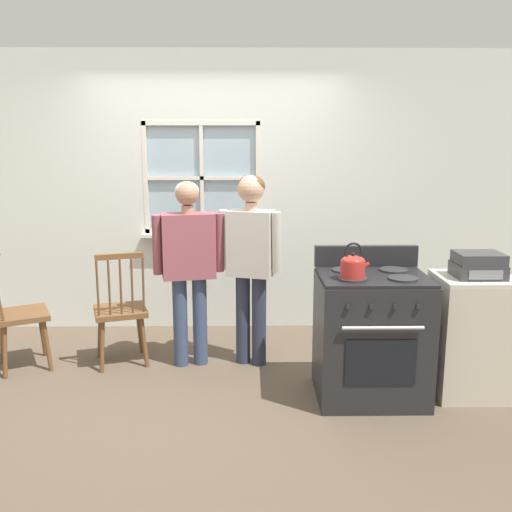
# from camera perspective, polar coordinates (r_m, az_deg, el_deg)

# --- Properties ---
(ground_plane) EXTENTS (16.00, 16.00, 0.00)m
(ground_plane) POSITION_cam_1_polar(r_m,az_deg,el_deg) (4.60, -5.00, -12.49)
(ground_plane) COLOR brown
(wall_back) EXTENTS (6.40, 0.16, 2.70)m
(wall_back) POSITION_cam_1_polar(r_m,az_deg,el_deg) (5.62, -4.15, 6.18)
(wall_back) COLOR silver
(wall_back) RESTS_ON ground_plane
(chair_by_window) EXTENTS (0.54, 0.55, 0.98)m
(chair_by_window) POSITION_cam_1_polar(r_m,az_deg,el_deg) (5.10, -22.60, -5.48)
(chair_by_window) COLOR brown
(chair_by_window) RESTS_ON ground_plane
(chair_near_wall) EXTENTS (0.52, 0.51, 0.98)m
(chair_near_wall) POSITION_cam_1_polar(r_m,az_deg,el_deg) (4.93, -13.39, -5.45)
(chair_near_wall) COLOR brown
(chair_near_wall) RESTS_ON ground_plane
(person_elderly_left) EXTENTS (0.59, 0.29, 1.54)m
(person_elderly_left) POSITION_cam_1_polar(r_m,az_deg,el_deg) (4.69, -6.75, -0.07)
(person_elderly_left) COLOR #384766
(person_elderly_left) RESTS_ON ground_plane
(person_teen_center) EXTENTS (0.53, 0.31, 1.59)m
(person_teen_center) POSITION_cam_1_polar(r_m,az_deg,el_deg) (4.67, -0.52, 0.56)
(person_teen_center) COLOR #2D3347
(person_teen_center) RESTS_ON ground_plane
(stove) EXTENTS (0.78, 0.68, 1.08)m
(stove) POSITION_cam_1_polar(r_m,az_deg,el_deg) (4.28, 11.42, -7.76)
(stove) COLOR #232326
(stove) RESTS_ON ground_plane
(kettle) EXTENTS (0.21, 0.17, 0.25)m
(kettle) POSITION_cam_1_polar(r_m,az_deg,el_deg) (3.97, 9.67, -0.95)
(kettle) COLOR red
(kettle) RESTS_ON stove
(potted_plant) EXTENTS (0.13, 0.13, 0.24)m
(potted_plant) POSITION_cam_1_polar(r_m,az_deg,el_deg) (5.59, -7.40, 2.90)
(potted_plant) COLOR #935B3D
(potted_plant) RESTS_ON wall_back
(side_counter) EXTENTS (0.55, 0.50, 0.90)m
(side_counter) POSITION_cam_1_polar(r_m,az_deg,el_deg) (4.55, 20.74, -7.43)
(side_counter) COLOR beige
(side_counter) RESTS_ON ground_plane
(stereo) EXTENTS (0.34, 0.29, 0.18)m
(stereo) POSITION_cam_1_polar(r_m,az_deg,el_deg) (4.39, 21.35, -0.87)
(stereo) COLOR #38383A
(stereo) RESTS_ON side_counter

